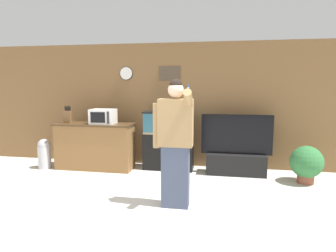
{
  "coord_description": "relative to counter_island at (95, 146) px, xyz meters",
  "views": [
    {
      "loc": [
        1.36,
        -3.19,
        1.75
      ],
      "look_at": [
        0.45,
        1.69,
        1.05
      ],
      "focal_mm": 32.0,
      "sensor_mm": 36.0,
      "label": 1
    }
  ],
  "objects": [
    {
      "name": "counter_island",
      "position": [
        0.0,
        0.0,
        0.0
      ],
      "size": [
        1.61,
        0.55,
        0.95
      ],
      "color": "brown",
      "rests_on": "ground_plane"
    },
    {
      "name": "trash_bin",
      "position": [
        -1.05,
        -0.17,
        -0.16
      ],
      "size": [
        0.26,
        0.26,
        0.62
      ],
      "color": "#B7B7BC",
      "rests_on": "ground_plane"
    },
    {
      "name": "ground_plane",
      "position": [
        1.23,
        -2.5,
        -0.48
      ],
      "size": [
        18.0,
        18.0,
        0.0
      ],
      "primitive_type": "plane",
      "color": "beige"
    },
    {
      "name": "wall_back_paneled",
      "position": [
        1.23,
        0.61,
        0.83
      ],
      "size": [
        10.0,
        0.08,
        2.6
      ],
      "color": "brown",
      "rests_on": "ground_plane"
    },
    {
      "name": "microwave",
      "position": [
        0.21,
        -0.03,
        0.62
      ],
      "size": [
        0.48,
        0.35,
        0.3
      ],
      "color": "white",
      "rests_on": "counter_island"
    },
    {
      "name": "knife_block",
      "position": [
        -0.57,
        -0.04,
        0.61
      ],
      "size": [
        0.14,
        0.09,
        0.36
      ],
      "color": "brown",
      "rests_on": "counter_island"
    },
    {
      "name": "aquarium_on_stand",
      "position": [
        1.5,
        0.25,
        0.12
      ],
      "size": [
        1.01,
        0.41,
        1.19
      ],
      "color": "black",
      "rests_on": "ground_plane"
    },
    {
      "name": "tv_on_stand",
      "position": [
        2.86,
        0.13,
        -0.13
      ],
      "size": [
        1.36,
        0.4,
        1.17
      ],
      "color": "black",
      "rests_on": "ground_plane"
    },
    {
      "name": "potted_plant",
      "position": [
        4.06,
        -0.19,
        -0.11
      ],
      "size": [
        0.57,
        0.57,
        0.67
      ],
      "color": "brown",
      "rests_on": "ground_plane"
    },
    {
      "name": "person_standing",
      "position": [
        1.93,
        -1.62,
        0.47
      ],
      "size": [
        0.57,
        0.43,
        1.82
      ],
      "color": "#424C66",
      "rests_on": "ground_plane"
    }
  ]
}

